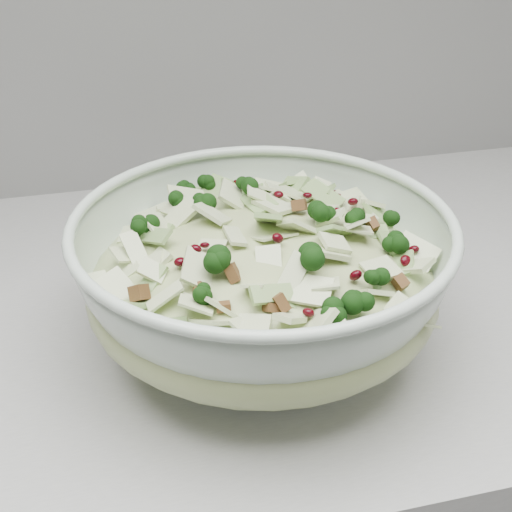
# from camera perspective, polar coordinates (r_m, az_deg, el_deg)

# --- Properties ---
(mixing_bowl) EXTENTS (0.41, 0.41, 0.13)m
(mixing_bowl) POSITION_cam_1_polar(r_m,az_deg,el_deg) (0.61, 0.51, -2.06)
(mixing_bowl) COLOR silver
(mixing_bowl) RESTS_ON counter
(salad) EXTENTS (0.32, 0.32, 0.13)m
(salad) POSITION_cam_1_polar(r_m,az_deg,el_deg) (0.60, 0.52, -0.37)
(salad) COLOR #A9B37A
(salad) RESTS_ON mixing_bowl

